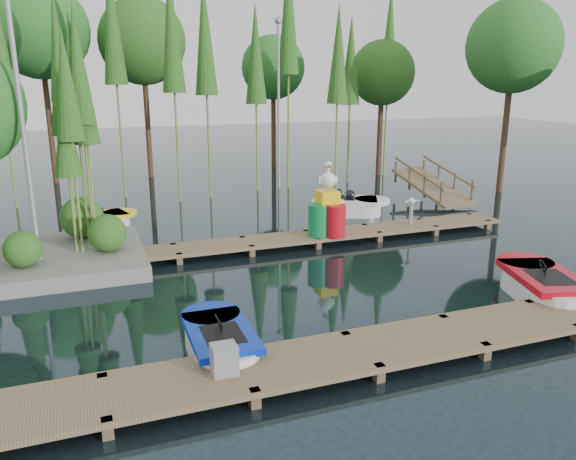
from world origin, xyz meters
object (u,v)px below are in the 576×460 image
object	(u,v)px
boat_red	(542,286)
boat_yellow_far	(98,222)
boat_blue	(220,343)
drum_cluster	(329,213)
utility_cabinet	(224,359)
yellow_barrel	(324,219)

from	to	relation	value
boat_red	boat_yellow_far	world-z (taller)	boat_yellow_far
boat_red	boat_yellow_far	distance (m)	13.35
boat_red	boat_yellow_far	xyz separation A→B (m)	(-9.17, 9.71, -0.02)
boat_blue	drum_cluster	world-z (taller)	drum_cluster
boat_yellow_far	drum_cluster	distance (m)	7.65
utility_cabinet	boat_red	bearing A→B (deg)	9.18
drum_cluster	boat_yellow_far	bearing A→B (deg)	147.32
boat_red	drum_cluster	distance (m)	6.28
boat_blue	boat_yellow_far	distance (m)	9.92
boat_yellow_far	yellow_barrel	bearing A→B (deg)	-27.98
boat_yellow_far	yellow_barrel	size ratio (longest dim) A/B	2.97
utility_cabinet	boat_blue	bearing A→B (deg)	79.68
boat_red	drum_cluster	bearing A→B (deg)	133.07
boat_red	utility_cabinet	distance (m)	7.82
utility_cabinet	yellow_barrel	size ratio (longest dim) A/B	0.56
boat_blue	drum_cluster	bearing A→B (deg)	51.00
boat_red	yellow_barrel	distance (m)	6.44
utility_cabinet	yellow_barrel	bearing A→B (deg)	55.25
utility_cabinet	yellow_barrel	distance (m)	8.52
boat_red	boat_blue	bearing A→B (deg)	-162.70
boat_yellow_far	utility_cabinet	world-z (taller)	boat_yellow_far
boat_blue	boat_red	size ratio (longest dim) A/B	0.79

